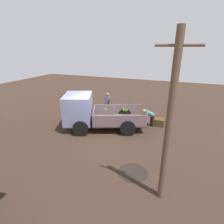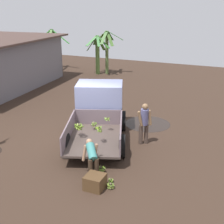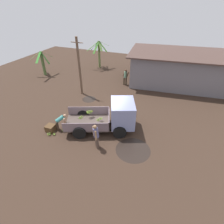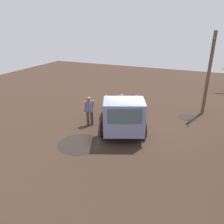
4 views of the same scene
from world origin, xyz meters
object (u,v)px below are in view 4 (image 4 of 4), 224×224
object	(u,v)px
utility_pole	(209,74)
banana_bunch_on_ground_2	(111,106)
banana_bunch_on_ground_1	(111,104)
wooden_crate_0	(117,102)
person_foreground_visitor	(89,110)
banana_bunch_on_ground_0	(116,108)
person_worker_loading	(120,99)
cargo_truck	(123,116)

from	to	relation	value
utility_pole	banana_bunch_on_ground_2	bearing A→B (deg)	-78.05
banana_bunch_on_ground_1	wooden_crate_0	distance (m)	0.48
person_foreground_visitor	banana_bunch_on_ground_0	size ratio (longest dim) A/B	5.33
wooden_crate_0	banana_bunch_on_ground_2	bearing A→B (deg)	-31.32
person_worker_loading	wooden_crate_0	distance (m)	0.85
person_worker_loading	banana_bunch_on_ground_2	xyz separation A→B (m)	(-0.09, -0.70, -0.62)
cargo_truck	utility_pole	size ratio (longest dim) A/B	0.99
person_worker_loading	banana_bunch_on_ground_2	bearing A→B (deg)	-138.27
utility_pole	person_foreground_visitor	size ratio (longest dim) A/B	3.00
cargo_truck	wooden_crate_0	world-z (taller)	cargo_truck
person_foreground_visitor	banana_bunch_on_ground_0	world-z (taller)	person_foreground_visitor
banana_bunch_on_ground_1	banana_bunch_on_ground_2	bearing A→B (deg)	23.82
banana_bunch_on_ground_1	banana_bunch_on_ground_2	xyz separation A→B (m)	(0.30, 0.13, -0.03)
person_foreground_visitor	banana_bunch_on_ground_1	distance (m)	3.50
utility_pole	banana_bunch_on_ground_1	xyz separation A→B (m)	(0.94, -6.02, -2.46)
cargo_truck	banana_bunch_on_ground_2	world-z (taller)	cargo_truck
cargo_truck	banana_bunch_on_ground_1	bearing A→B (deg)	-170.88
utility_pole	person_foreground_visitor	xyz separation A→B (m)	(4.35, -5.85, -1.64)
person_foreground_visitor	person_worker_loading	size ratio (longest dim) A/B	1.46
banana_bunch_on_ground_2	wooden_crate_0	world-z (taller)	wooden_crate_0
person_worker_loading	banana_bunch_on_ground_1	size ratio (longest dim) A/B	4.72
person_worker_loading	banana_bunch_on_ground_2	distance (m)	0.94
banana_bunch_on_ground_1	wooden_crate_0	bearing A→B (deg)	113.03
utility_pole	banana_bunch_on_ground_0	world-z (taller)	utility_pole
person_foreground_visitor	banana_bunch_on_ground_2	world-z (taller)	person_foreground_visitor
person_foreground_visitor	banana_bunch_on_ground_2	distance (m)	3.21
person_worker_loading	banana_bunch_on_ground_1	xyz separation A→B (m)	(-0.39, -0.83, -0.59)
utility_pole	banana_bunch_on_ground_0	xyz separation A→B (m)	(1.65, -5.33, -2.44)
banana_bunch_on_ground_0	wooden_crate_0	distance (m)	0.93
person_foreground_visitor	wooden_crate_0	size ratio (longest dim) A/B	2.99
cargo_truck	banana_bunch_on_ground_0	world-z (taller)	cargo_truck
cargo_truck	banana_bunch_on_ground_2	distance (m)	4.28
utility_pole	banana_bunch_on_ground_2	xyz separation A→B (m)	(1.25, -5.89, -2.49)
cargo_truck	person_foreground_visitor	xyz separation A→B (m)	(-0.43, -2.18, -0.14)
utility_pole	wooden_crate_0	world-z (taller)	utility_pole
person_foreground_visitor	banana_bunch_on_ground_0	bearing A→B (deg)	-51.46
banana_bunch_on_ground_0	person_worker_loading	bearing A→B (deg)	154.95
cargo_truck	banana_bunch_on_ground_1	size ratio (longest dim) A/B	20.38
utility_pole	wooden_crate_0	distance (m)	6.12
person_worker_loading	banana_bunch_on_ground_0	bearing A→B (deg)	-66.00
banana_bunch_on_ground_0	person_foreground_visitor	bearing A→B (deg)	-10.87
person_worker_loading	cargo_truck	bearing A→B (deg)	-17.18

